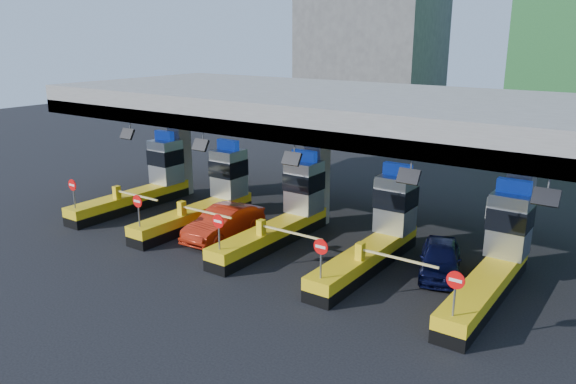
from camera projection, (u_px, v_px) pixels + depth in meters
The scene contains 10 objects.
ground at pixel (283, 240), 27.44m from camera, with size 120.00×120.00×0.00m, color black.
toll_canopy at pixel (317, 108), 28.03m from camera, with size 28.00×12.09×7.00m.
toll_lane_far_left at pixel (147, 181), 32.82m from camera, with size 4.43×8.00×4.16m.
toll_lane_left at pixel (211, 195), 30.05m from camera, with size 4.43×8.00×4.16m.
toll_lane_center at pixel (287, 211), 27.28m from camera, with size 4.43×8.00×4.16m.
toll_lane_right at pixel (380, 231), 24.51m from camera, with size 4.43×8.00×4.16m.
toll_lane_far_right at pixel (497, 257), 21.74m from camera, with size 4.43×8.00×4.16m.
bg_building_concrete at pixel (371, 40), 61.06m from camera, with size 14.00×10.00×18.00m, color #4C4C49.
van at pixel (440, 259), 23.34m from camera, with size 1.65×4.11×1.40m, color black.
red_car at pixel (224, 223), 27.51m from camera, with size 1.65×4.74×1.56m, color #A01E0C.
Camera 1 is at (15.02, -20.93, 9.73)m, focal length 35.00 mm.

